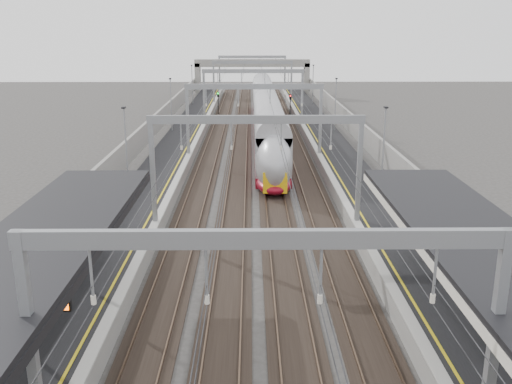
{
  "coord_description": "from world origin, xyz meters",
  "views": [
    {
      "loc": [
        -0.33,
        -11.72,
        12.55
      ],
      "look_at": [
        0.0,
        23.04,
        2.56
      ],
      "focal_mm": 40.0,
      "sensor_mm": 36.0,
      "label": 1
    }
  ],
  "objects_px": {
    "bench": "(507,333)",
    "signal_green": "(218,99)",
    "train": "(266,121)",
    "overbridge": "(252,68)"
  },
  "relations": [
    {
      "from": "train",
      "to": "bench",
      "type": "height_order",
      "value": "train"
    },
    {
      "from": "bench",
      "to": "signal_green",
      "type": "distance_m",
      "value": 68.58
    },
    {
      "from": "bench",
      "to": "overbridge",
      "type": "bearing_deg",
      "value": 95.68
    },
    {
      "from": "overbridge",
      "to": "signal_green",
      "type": "height_order",
      "value": "overbridge"
    },
    {
      "from": "signal_green",
      "to": "train",
      "type": "bearing_deg",
      "value": -71.43
    },
    {
      "from": "bench",
      "to": "train",
      "type": "bearing_deg",
      "value": 99.33
    },
    {
      "from": "train",
      "to": "signal_green",
      "type": "height_order",
      "value": "train"
    },
    {
      "from": "train",
      "to": "signal_green",
      "type": "distance_m",
      "value": 21.04
    },
    {
      "from": "overbridge",
      "to": "bench",
      "type": "xyz_separation_m",
      "value": [
        9.23,
        -92.85,
        -3.7
      ]
    },
    {
      "from": "bench",
      "to": "signal_green",
      "type": "xyz_separation_m",
      "value": [
        -14.43,
        67.04,
        0.81
      ]
    }
  ]
}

